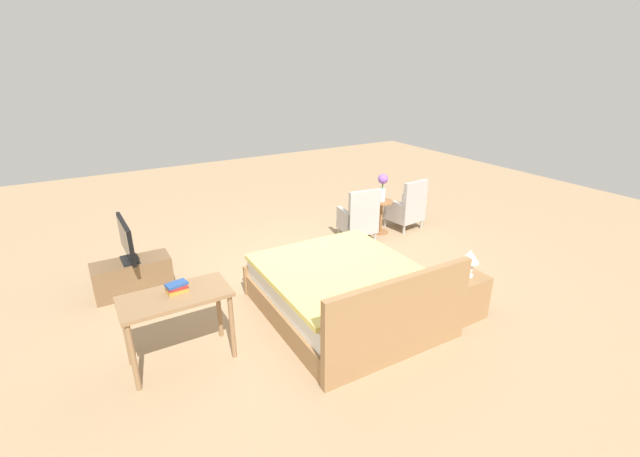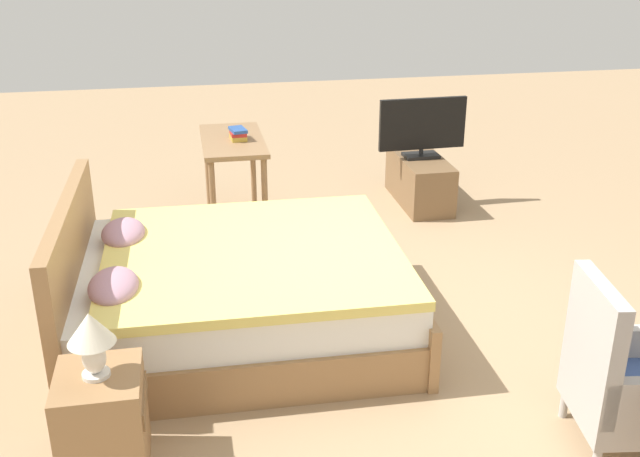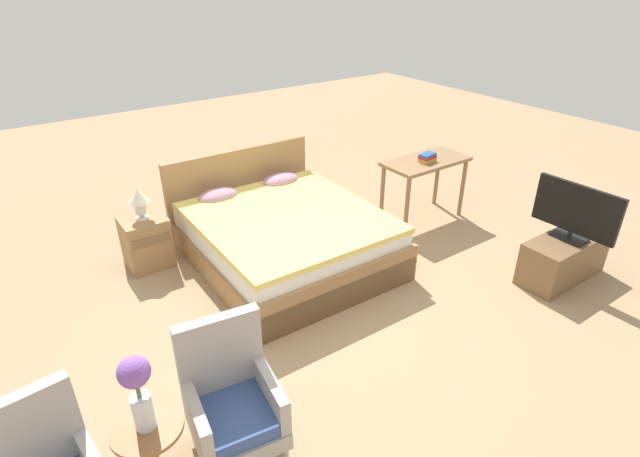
{
  "view_description": "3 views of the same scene",
  "coord_description": "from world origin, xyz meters",
  "views": [
    {
      "loc": [
        2.63,
        4.55,
        2.89
      ],
      "look_at": [
        0.01,
        0.14,
        0.84
      ],
      "focal_mm": 24.0,
      "sensor_mm": 36.0,
      "label": 1
    },
    {
      "loc": [
        -4.18,
        1.15,
        2.51
      ],
      "look_at": [
        0.33,
        0.3,
        0.59
      ],
      "focal_mm": 42.0,
      "sensor_mm": 36.0,
      "label": 2
    },
    {
      "loc": [
        -2.22,
        -3.06,
        2.81
      ],
      "look_at": [
        -0.02,
        0.05,
        0.78
      ],
      "focal_mm": 28.0,
      "sensor_mm": 36.0,
      "label": 3
    }
  ],
  "objects": [
    {
      "name": "ground_plane",
      "position": [
        0.0,
        0.0,
        0.0
      ],
      "size": [
        16.0,
        16.0,
        0.0
      ],
      "primitive_type": "plane",
      "color": "#A38460"
    },
    {
      "name": "nightstand",
      "position": [
        -1.1,
        1.63,
        0.27
      ],
      "size": [
        0.44,
        0.41,
        0.54
      ],
      "color": "#997047",
      "rests_on": "ground_plane"
    },
    {
      "name": "bed",
      "position": [
        0.1,
        0.91,
        0.3
      ],
      "size": [
        1.8,
        2.12,
        0.96
      ],
      "color": "#997047",
      "rests_on": "ground_plane"
    },
    {
      "name": "armchair_by_window_right",
      "position": [
        -1.37,
        -0.91,
        0.37
      ],
      "size": [
        0.61,
        0.61,
        0.92
      ],
      "color": "#ADA8A3",
      "rests_on": "ground_plane"
    },
    {
      "name": "table_lamp",
      "position": [
        -1.1,
        1.63,
        0.75
      ],
      "size": [
        0.22,
        0.22,
        0.33
      ],
      "color": "silver",
      "rests_on": "nightstand"
    },
    {
      "name": "tv_flatscreen",
      "position": [
        2.21,
        -1.0,
        0.74
      ],
      "size": [
        0.21,
        0.82,
        0.55
      ],
      "color": "black",
      "rests_on": "tv_stand"
    },
    {
      "name": "vanity_desk",
      "position": [
        2.0,
        0.75,
        0.65
      ],
      "size": [
        1.04,
        0.52,
        0.77
      ],
      "color": "#8E6B47",
      "rests_on": "ground_plane"
    },
    {
      "name": "book_stack",
      "position": [
        1.97,
        0.7,
        0.82
      ],
      "size": [
        0.22,
        0.15,
        0.1
      ],
      "color": "#B79333",
      "rests_on": "vanity_desk"
    },
    {
      "name": "tv_stand",
      "position": [
        2.2,
        -1.0,
        0.22
      ],
      "size": [
        0.96,
        0.4,
        0.45
      ],
      "color": "brown",
      "rests_on": "ground_plane"
    }
  ]
}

